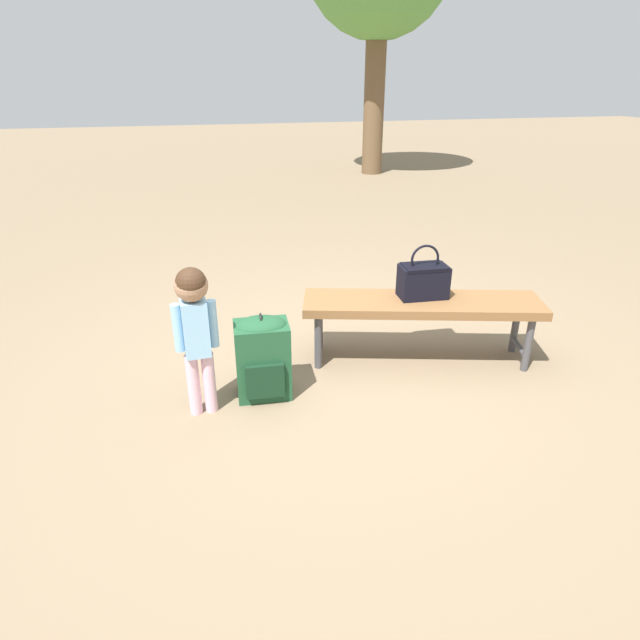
% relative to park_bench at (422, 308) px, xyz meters
% --- Properties ---
extents(ground_plane, '(40.00, 40.00, 0.00)m').
position_rel_park_bench_xyz_m(ground_plane, '(0.57, 0.01, -0.39)').
color(ground_plane, '#7F6B51').
rests_on(ground_plane, ground).
extents(park_bench, '(1.65, 0.82, 0.45)m').
position_rel_park_bench_xyz_m(park_bench, '(0.00, 0.00, 0.00)').
color(park_bench, brown).
rests_on(park_bench, ground).
extents(handbag, '(0.33, 0.20, 0.37)m').
position_rel_park_bench_xyz_m(handbag, '(-0.02, -0.05, 0.18)').
color(handbag, black).
rests_on(handbag, park_bench).
extents(child_standing, '(0.25, 0.18, 0.91)m').
position_rel_park_bench_xyz_m(child_standing, '(1.50, 0.29, 0.21)').
color(child_standing, '#E5B2C6').
rests_on(child_standing, ground).
extents(backpack_large, '(0.34, 0.31, 0.55)m').
position_rel_park_bench_xyz_m(backpack_large, '(1.12, 0.18, -0.12)').
color(backpack_large, '#1E4C2D').
rests_on(backpack_large, ground).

